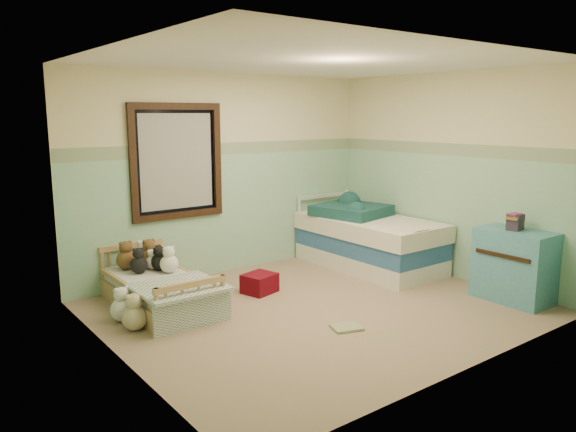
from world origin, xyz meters
TOP-DOWN VIEW (x-y plane):
  - floor at (0.00, 0.00)m, footprint 4.20×3.60m
  - ceiling at (0.00, 0.00)m, footprint 4.20×3.60m
  - wall_back at (0.00, 1.80)m, footprint 4.20×0.04m
  - wall_front at (0.00, -1.80)m, footprint 4.20×0.04m
  - wall_left at (-2.10, 0.00)m, footprint 0.04×3.60m
  - wall_right at (2.10, 0.00)m, footprint 0.04×3.60m
  - wainscot_mint at (0.00, 1.79)m, footprint 4.20×0.01m
  - border_strip at (0.00, 1.79)m, footprint 4.20×0.01m
  - window_frame at (-0.70, 1.76)m, footprint 1.16×0.06m
  - window_blinds at (-0.70, 1.77)m, footprint 0.92×0.01m
  - toddler_bed_frame at (-1.30, 1.05)m, footprint 0.75×1.51m
  - toddler_mattress at (-1.30, 1.05)m, footprint 0.69×1.44m
  - patchwork_quilt at (-1.30, 0.58)m, footprint 0.82×0.75m
  - plush_bed_brown at (-1.45, 1.55)m, footprint 0.22×0.22m
  - plush_bed_white at (-1.25, 1.55)m, footprint 0.21×0.21m
  - plush_bed_tan at (-1.40, 1.33)m, footprint 0.18×0.18m
  - plush_bed_dark at (-1.17, 1.33)m, footprint 0.17×0.17m
  - plush_floor_cream at (-1.77, 0.87)m, footprint 0.23×0.23m
  - plush_floor_tan at (-1.76, 0.58)m, footprint 0.24×0.24m
  - twin_bed_frame at (1.55, 0.79)m, footprint 0.96×1.91m
  - twin_boxspring at (1.55, 0.79)m, footprint 0.96×1.91m
  - twin_mattress at (1.55, 0.79)m, footprint 0.99×1.95m
  - teal_blanket at (1.50, 1.09)m, footprint 0.97×1.01m
  - dresser at (1.85, -1.09)m, footprint 0.48×0.78m
  - book_stack at (1.85, -1.07)m, footprint 0.18×0.15m
  - red_pillow at (-0.20, 0.79)m, footprint 0.41×0.38m
  - floor_book at (-0.16, -0.61)m, footprint 0.33×0.29m
  - extra_plush_0 at (-1.40, 1.32)m, footprint 0.19×0.19m
  - extra_plush_1 at (-1.13, 1.15)m, footprint 0.20×0.20m
  - extra_plush_2 at (-1.21, 1.49)m, footprint 0.22×0.22m
  - extra_plush_3 at (-1.22, 1.40)m, footprint 0.15×0.15m
  - extra_plush_4 at (-1.10, 1.54)m, footprint 0.15×0.15m
  - extra_plush_5 at (-1.17, 1.29)m, footprint 0.18×0.18m

SIDE VIEW (x-z plane):
  - floor at x=0.00m, z-range -0.02..0.00m
  - floor_book at x=-0.16m, z-range 0.00..0.03m
  - toddler_bed_frame at x=-1.30m, z-range 0.00..0.19m
  - red_pillow at x=-0.20m, z-range 0.00..0.22m
  - twin_bed_frame at x=1.55m, z-range 0.00..0.22m
  - plush_floor_cream at x=-1.77m, z-range 0.00..0.23m
  - plush_floor_tan at x=-1.76m, z-range 0.00..0.24m
  - toddler_mattress at x=-1.30m, z-range 0.19..0.31m
  - patchwork_quilt at x=-1.30m, z-range 0.31..0.34m
  - twin_boxspring at x=1.55m, z-range 0.22..0.44m
  - dresser at x=1.85m, z-range 0.00..0.78m
  - extra_plush_3 at x=-1.22m, z-range 0.31..0.46m
  - extra_plush_4 at x=-1.10m, z-range 0.31..0.47m
  - plush_bed_dark at x=-1.17m, z-range 0.31..0.49m
  - extra_plush_5 at x=-1.17m, z-range 0.31..0.49m
  - plush_bed_tan at x=-1.40m, z-range 0.31..0.49m
  - extra_plush_0 at x=-1.40m, z-range 0.31..0.50m
  - extra_plush_1 at x=-1.13m, z-range 0.31..0.51m
  - plush_bed_white at x=-1.25m, z-range 0.31..0.52m
  - plush_bed_brown at x=-1.45m, z-range 0.31..0.53m
  - extra_plush_2 at x=-1.21m, z-range 0.31..0.53m
  - twin_mattress at x=1.55m, z-range 0.44..0.66m
  - teal_blanket at x=1.50m, z-range 0.66..0.80m
  - wainscot_mint at x=0.00m, z-range 0.00..1.50m
  - book_stack at x=1.85m, z-range 0.78..0.95m
  - wall_back at x=0.00m, z-range 0.00..2.50m
  - wall_front at x=0.00m, z-range 0.00..2.50m
  - wall_left at x=-2.10m, z-range 0.00..2.50m
  - wall_right at x=2.10m, z-range 0.00..2.50m
  - window_blinds at x=-0.70m, z-range 0.89..2.01m
  - window_frame at x=-0.70m, z-range 0.77..2.13m
  - border_strip at x=0.00m, z-range 1.50..1.65m
  - ceiling at x=0.00m, z-range 2.50..2.52m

